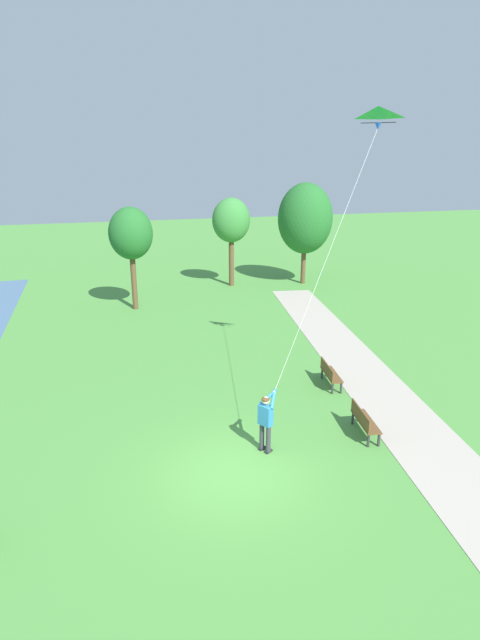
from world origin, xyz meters
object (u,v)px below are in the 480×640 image
Objects in this scene: person_kite_flyer at (266,418)px; park_bench_near_walkway at (364,420)px; park_bench_far_walkway at (330,373)px; tree_lakeside_near at (305,219)px; tree_lakeside_far at (131,234)px; tree_treeline_center at (231,221)px; flying_kite at (376,123)px.

person_kite_flyer is 1.18× the size of park_bench_near_walkway.
tree_lakeside_near is at bearing 69.98° from park_bench_far_walkway.
tree_lakeside_far reaches higher than park_bench_far_walkway.
park_bench_far_walkway is at bearing -64.04° from tree_lakeside_far.
park_bench_near_walkway is at bearing -108.16° from tree_lakeside_near.
flying_kite is at bearing -90.50° from tree_treeline_center.
tree_lakeside_near reaches higher than park_bench_near_walkway.
flying_kite is 17.64m from tree_treeline_center.
tree_lakeside_far is (-11.53, -2.98, -0.15)m from tree_lakeside_near.
park_bench_far_walkway is at bearing -92.58° from tree_treeline_center.
flying_kite is 17.57m from tree_lakeside_near.
park_bench_far_walkway is (-0.57, 0.92, -8.59)m from flying_kite.
park_bench_near_walkway is 20.06m from tree_lakeside_near.
tree_lakeside_far reaches higher than person_kite_flyer.
flying_kite reaches higher than tree_lakeside_near.
tree_lakeside_far is at bearing 116.41° from flying_kite.
park_bench_far_walkway is 0.23× the size of tree_lakeside_near.
flying_kite is at bearing 65.54° from park_bench_near_walkway.
tree_lakeside_far is at bearing 98.16° from person_kite_flyer.
tree_lakeside_far is (-5.98, 12.28, 3.69)m from park_bench_far_walkway.
person_kite_flyer is 20.23m from tree_treeline_center.
park_bench_far_walkway is 14.14m from tree_lakeside_far.
tree_lakeside_near is (5.56, 15.25, 3.84)m from park_bench_far_walkway.
tree_treeline_center is at bearing 77.13° from person_kite_flyer.
flying_kite is 1.36× the size of tree_lakeside_far.
person_kite_flyer is 3.19m from park_bench_near_walkway.
tree_treeline_center is (4.45, 19.47, 3.21)m from person_kite_flyer.
tree_treeline_center is (1.30, 19.50, 3.75)m from park_bench_near_walkway.
person_kite_flyer is 0.32× the size of tree_lakeside_far.
flying_kite is 1.15× the size of tree_lakeside_near.
tree_lakeside_near reaches higher than park_bench_far_walkway.
park_bench_far_walkway is 0.27× the size of tree_lakeside_far.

